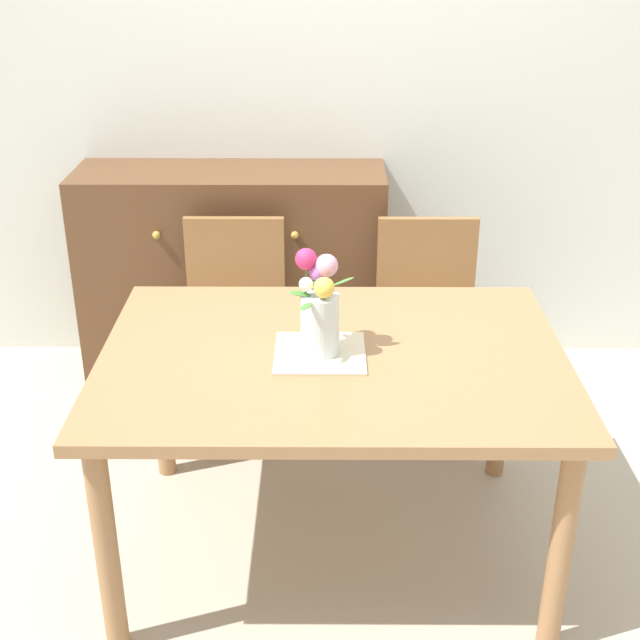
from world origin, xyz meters
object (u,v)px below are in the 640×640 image
object	(u,v)px
dining_table	(333,378)
chair_left	(235,311)
chair_right	(427,312)
dresser	(234,274)
flower_vase	(319,306)

from	to	relation	value
dining_table	chair_left	world-z (taller)	chair_left
dining_table	chair_left	size ratio (longest dim) A/B	1.65
chair_right	dresser	distance (m)	0.98
flower_vase	dining_table	bearing A→B (deg)	-5.36
dining_table	chair_left	xyz separation A→B (m)	(-0.41, 0.88, -0.17)
dining_table	flower_vase	bearing A→B (deg)	174.64
chair_right	flower_vase	size ratio (longest dim) A/B	2.74
chair_right	dresser	size ratio (longest dim) A/B	0.64
chair_right	dining_table	bearing A→B (deg)	65.08
dining_table	flower_vase	distance (m)	0.26
chair_left	dining_table	bearing A→B (deg)	114.92
dining_table	dresser	bearing A→B (deg)	108.92
chair_left	dresser	size ratio (longest dim) A/B	0.64
chair_right	flower_vase	distance (m)	1.07
dining_table	chair_right	xyz separation A→B (m)	(0.41, 0.88, -0.17)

